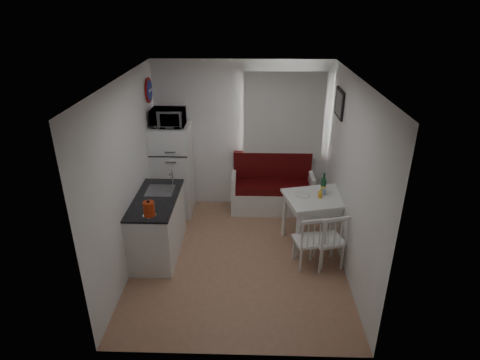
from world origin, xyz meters
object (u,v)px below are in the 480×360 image
object	(u,v)px
kettle	(149,209)
dining_table	(322,202)
microwave	(168,118)
chair_left	(310,237)
wine_bottle	(324,183)
fridge	(173,170)
chair_right	(330,236)
bench	(272,192)
kitchen_counter	(158,225)

from	to	relation	value
kettle	dining_table	bearing A→B (deg)	19.30
microwave	chair_left	bearing A→B (deg)	-35.60
microwave	wine_bottle	world-z (taller)	microwave
fridge	wine_bottle	distance (m)	2.58
chair_right	fridge	xyz separation A→B (m)	(-2.43, 1.60, 0.26)
bench	wine_bottle	world-z (taller)	wine_bottle
bench	microwave	xyz separation A→B (m)	(-1.72, -0.16, 1.39)
bench	kettle	world-z (taller)	kettle
kitchen_counter	chair_right	world-z (taller)	kitchen_counter
microwave	kettle	size ratio (longest dim) A/B	2.23
dining_table	kettle	xyz separation A→B (m)	(-2.39, -0.84, 0.30)
chair_right	fridge	world-z (taller)	fridge
kitchen_counter	microwave	bearing A→B (deg)	89.06
dining_table	chair_left	size ratio (longest dim) A/B	2.66
dining_table	kettle	distance (m)	2.54
kitchen_counter	chair_right	size ratio (longest dim) A/B	2.64
bench	chair_right	distance (m)	1.87
chair_left	wine_bottle	bearing A→B (deg)	58.00
fridge	kettle	distance (m)	1.79
kitchen_counter	wine_bottle	world-z (taller)	kitchen_counter
kitchen_counter	fridge	size ratio (longest dim) A/B	0.83
bench	fridge	bearing A→B (deg)	-176.23
dining_table	microwave	distance (m)	2.77
kettle	bench	bearing A→B (deg)	48.22
chair_left	chair_right	size ratio (longest dim) A/B	0.92
kitchen_counter	kettle	bearing A→B (deg)	-84.72
dining_table	chair_left	bearing A→B (deg)	-124.62
chair_right	kettle	xyz separation A→B (m)	(-2.40, -0.18, 0.48)
fridge	bench	bearing A→B (deg)	3.77
kitchen_counter	dining_table	bearing A→B (deg)	7.02
dining_table	wine_bottle	world-z (taller)	wine_bottle
chair_left	kettle	xyz separation A→B (m)	(-2.14, -0.18, 0.50)
bench	chair_left	xyz separation A→B (m)	(0.44, -1.71, 0.17)
bench	fridge	xyz separation A→B (m)	(-1.72, -0.11, 0.45)
bench	fridge	world-z (taller)	fridge
chair_left	microwave	bearing A→B (deg)	131.71
kitchen_counter	bench	distance (m)	2.21
fridge	microwave	bearing A→B (deg)	-90.00
kitchen_counter	microwave	xyz separation A→B (m)	(0.02, 1.19, 1.28)
chair_left	fridge	size ratio (longest dim) A/B	0.29
kitchen_counter	kettle	xyz separation A→B (m)	(0.05, -0.54, 0.56)
fridge	wine_bottle	world-z (taller)	fridge
chair_right	kettle	size ratio (longest dim) A/B	2.11
chair_left	chair_right	xyz separation A→B (m)	(0.26, -0.00, 0.02)
chair_right	kettle	bearing A→B (deg)	167.79
chair_left	microwave	world-z (taller)	microwave
kitchen_counter	chair_right	xyz separation A→B (m)	(2.45, -0.36, 0.08)
fridge	microwave	size ratio (longest dim) A/B	3.01
fridge	kettle	size ratio (longest dim) A/B	6.71
dining_table	fridge	bearing A→B (deg)	144.89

